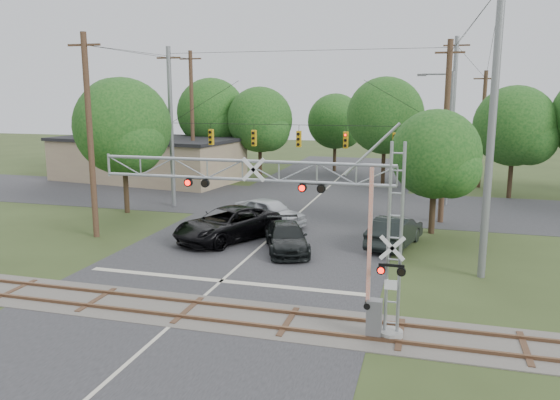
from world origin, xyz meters
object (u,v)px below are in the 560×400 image
(car_dark, at_px, (287,238))
(streetlight, at_px, (447,131))
(crossing_gantry, at_px, (300,213))
(traffic_signal_span, at_px, (312,132))
(sedan_silver, at_px, (269,212))
(commercial_building, at_px, (147,159))
(pickup_black, at_px, (228,224))

(car_dark, distance_m, streetlight, 17.74)
(crossing_gantry, distance_m, traffic_signal_span, 18.75)
(sedan_silver, bearing_deg, commercial_building, 73.77)
(crossing_gantry, height_order, sedan_silver, crossing_gantry)
(streetlight, bearing_deg, car_dark, -118.60)
(pickup_black, distance_m, car_dark, 4.04)
(sedan_silver, bearing_deg, pickup_black, -172.25)
(commercial_building, bearing_deg, streetlight, -2.41)
(car_dark, height_order, streetlight, streetlight)
(car_dark, relative_size, streetlight, 0.51)
(traffic_signal_span, relative_size, streetlight, 1.97)
(traffic_signal_span, distance_m, commercial_building, 21.89)
(traffic_signal_span, xyz_separation_m, sedan_silver, (-1.93, -3.70, -4.81))
(sedan_silver, relative_size, commercial_building, 0.27)
(sedan_silver, height_order, streetlight, streetlight)
(car_dark, xyz_separation_m, sedan_silver, (-2.56, 5.36, 0.12))
(traffic_signal_span, height_order, car_dark, traffic_signal_span)
(crossing_gantry, distance_m, car_dark, 10.35)
(sedan_silver, relative_size, streetlight, 0.51)
(streetlight, bearing_deg, commercial_building, 169.66)
(pickup_black, distance_m, commercial_building, 24.28)
(car_dark, distance_m, commercial_building, 27.78)
(streetlight, bearing_deg, pickup_black, -131.18)
(traffic_signal_span, distance_m, streetlight, 10.63)
(traffic_signal_span, relative_size, commercial_building, 1.03)
(crossing_gantry, relative_size, sedan_silver, 2.20)
(pickup_black, bearing_deg, traffic_signal_span, 92.59)
(crossing_gantry, xyz_separation_m, car_dark, (-2.92, 9.30, -3.48))
(sedan_silver, distance_m, commercial_building, 22.23)
(pickup_black, distance_m, sedan_silver, 4.28)
(commercial_building, distance_m, streetlight, 28.08)
(traffic_signal_span, distance_m, pickup_black, 9.66)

